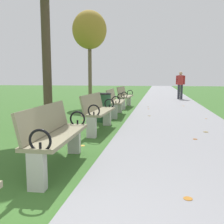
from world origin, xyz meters
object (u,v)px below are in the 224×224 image
(park_bench_5, at_px, (125,96))
(park_bench_4, at_px, (115,101))
(park_bench_3, at_px, (98,111))
(pedestrian_walking, at_px, (180,84))
(park_bench_2, at_px, (55,135))
(trash_bin, at_px, (103,107))
(tree_3, at_px, (89,31))

(park_bench_5, bearing_deg, park_bench_4, -90.00)
(park_bench_3, height_order, pedestrian_walking, pedestrian_walking)
(park_bench_2, relative_size, trash_bin, 1.92)
(park_bench_3, bearing_deg, pedestrian_walking, 74.36)
(park_bench_2, distance_m, trash_bin, 3.93)
(park_bench_3, height_order, park_bench_5, same)
(trash_bin, bearing_deg, park_bench_4, 83.27)
(park_bench_2, height_order, trash_bin, park_bench_2)
(park_bench_3, distance_m, pedestrian_walking, 10.11)
(park_bench_3, height_order, trash_bin, park_bench_3)
(park_bench_5, height_order, tree_3, tree_3)
(park_bench_3, distance_m, park_bench_4, 2.55)
(park_bench_2, height_order, park_bench_4, same)
(park_bench_3, bearing_deg, trash_bin, 96.46)
(pedestrian_walking, xyz_separation_m, trash_bin, (-2.87, -8.42, -0.50))
(pedestrian_walking, bearing_deg, park_bench_4, -110.78)
(park_bench_2, distance_m, park_bench_4, 5.17)
(park_bench_4, height_order, park_bench_5, same)
(park_bench_5, height_order, trash_bin, park_bench_5)
(park_bench_2, height_order, park_bench_5, same)
(park_bench_2, bearing_deg, pedestrian_walking, 77.57)
(park_bench_3, relative_size, tree_3, 0.37)
(park_bench_4, height_order, pedestrian_walking, pedestrian_walking)
(park_bench_5, xyz_separation_m, trash_bin, (-0.15, -3.73, -0.06))
(trash_bin, bearing_deg, park_bench_5, 87.74)
(tree_3, xyz_separation_m, pedestrian_walking, (4.44, 4.06, -2.48))
(park_bench_3, xyz_separation_m, pedestrian_walking, (2.72, 9.72, 0.44))
(park_bench_2, distance_m, tree_3, 8.95)
(park_bench_3, xyz_separation_m, tree_3, (-1.71, 5.66, 2.92))
(pedestrian_walking, bearing_deg, park_bench_5, -120.14)
(park_bench_2, height_order, park_bench_3, same)
(park_bench_4, distance_m, trash_bin, 1.26)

